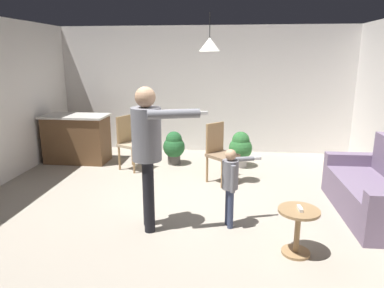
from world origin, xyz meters
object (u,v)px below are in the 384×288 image
(person_adult, at_px, (148,143))
(potted_plant_by_wall, at_px, (241,147))
(side_table_by_couch, at_px, (298,226))
(kitchen_counter, at_px, (77,138))
(spare_remote_on_table, at_px, (300,208))
(couch_floral, at_px, (378,192))
(dining_chair_by_counter, at_px, (129,140))
(potted_plant_corner, at_px, (174,146))
(dining_chair_near_wall, at_px, (219,150))
(person_child, at_px, (231,179))

(person_adult, bearing_deg, potted_plant_by_wall, 138.51)
(person_adult, bearing_deg, side_table_by_couch, 58.85)
(kitchen_counter, bearing_deg, potted_plant_by_wall, 0.85)
(spare_remote_on_table, bearing_deg, couch_floral, 42.32)
(dining_chair_by_counter, xyz_separation_m, potted_plant_corner, (0.78, 0.37, -0.18))
(couch_floral, height_order, side_table_by_couch, couch_floral)
(side_table_by_couch, height_order, potted_plant_corner, potted_plant_corner)
(couch_floral, xyz_separation_m, side_table_by_couch, (-1.23, -1.10, -0.00))
(kitchen_counter, height_order, dining_chair_by_counter, dining_chair_by_counter)
(side_table_by_couch, relative_size, dining_chair_near_wall, 0.52)
(person_child, bearing_deg, kitchen_counter, -145.76)
(dining_chair_by_counter, bearing_deg, kitchen_counter, -78.97)
(person_child, bearing_deg, couch_floral, 88.15)
(side_table_by_couch, xyz_separation_m, person_adult, (-1.71, 0.40, 0.76))
(dining_chair_near_wall, bearing_deg, person_child, 50.44)
(side_table_by_couch, xyz_separation_m, potted_plant_by_wall, (-0.55, 3.05, 0.05))
(dining_chair_by_counter, xyz_separation_m, spare_remote_on_table, (2.63, -2.69, -0.01))
(couch_floral, bearing_deg, dining_chair_near_wall, 62.78)
(spare_remote_on_table, bearing_deg, dining_chair_by_counter, 134.31)
(dining_chair_by_counter, relative_size, dining_chair_near_wall, 1.00)
(potted_plant_corner, height_order, potted_plant_by_wall, potted_plant_by_wall)
(couch_floral, bearing_deg, person_adult, 102.34)
(person_child, distance_m, dining_chair_near_wall, 1.62)
(kitchen_counter, distance_m, side_table_by_couch, 4.84)
(kitchen_counter, bearing_deg, person_adult, -51.11)
(potted_plant_by_wall, bearing_deg, potted_plant_corner, 179.69)
(person_child, bearing_deg, spare_remote_on_table, 34.38)
(couch_floral, relative_size, kitchen_counter, 1.44)
(potted_plant_corner, bearing_deg, person_adult, -87.03)
(side_table_by_couch, distance_m, spare_remote_on_table, 0.21)
(kitchen_counter, relative_size, side_table_by_couch, 2.42)
(side_table_by_couch, bearing_deg, potted_plant_corner, 121.13)
(couch_floral, distance_m, person_child, 2.05)
(kitchen_counter, distance_m, person_adult, 3.39)
(dining_chair_by_counter, height_order, spare_remote_on_table, dining_chair_by_counter)
(couch_floral, height_order, person_child, person_child)
(kitchen_counter, height_order, potted_plant_corner, kitchen_counter)
(side_table_by_couch, distance_m, potted_plant_corner, 3.57)
(person_adult, relative_size, dining_chair_near_wall, 1.75)
(couch_floral, distance_m, person_adult, 3.11)
(potted_plant_by_wall, bearing_deg, dining_chair_by_counter, -170.02)
(person_adult, distance_m, potted_plant_by_wall, 2.97)
(potted_plant_corner, height_order, spare_remote_on_table, potted_plant_corner)
(potted_plant_by_wall, bearing_deg, kitchen_counter, -179.15)
(couch_floral, xyz_separation_m, potted_plant_by_wall, (-1.78, 1.94, 0.04))
(couch_floral, relative_size, potted_plant_corner, 2.77)
(kitchen_counter, bearing_deg, dining_chair_near_wall, -16.18)
(person_child, bearing_deg, potted_plant_corner, -173.15)
(potted_plant_corner, bearing_deg, dining_chair_by_counter, -154.51)
(person_adult, bearing_deg, kitchen_counter, -158.93)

